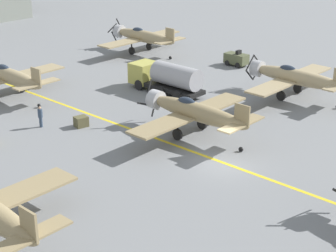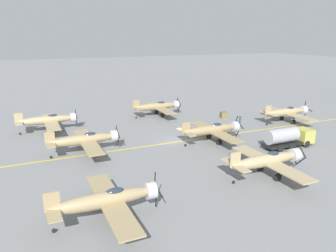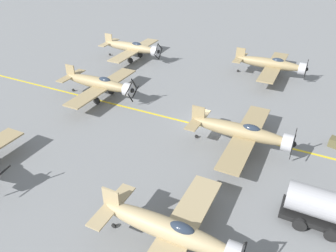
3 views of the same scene
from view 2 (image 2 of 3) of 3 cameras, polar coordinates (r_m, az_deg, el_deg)
name	(u,v)px [view 2 (image 2 of 3)]	position (r m, az deg, el deg)	size (l,w,h in m)	color
ground_plane	(177,142)	(50.23, 1.50, -2.79)	(400.00, 400.00, 0.00)	slate
taxiway_stripe	(177,142)	(50.23, 1.50, -2.79)	(0.30, 160.00, 0.01)	yellow
airplane_near_right	(107,200)	(29.58, -10.55, -12.50)	(12.00, 9.98, 3.79)	#9B865E
airplane_near_left	(48,120)	(58.63, -20.13, 0.98)	(12.00, 9.98, 3.65)	tan
airplane_mid_left	(158,106)	(65.75, -1.82, 3.43)	(12.00, 9.98, 3.65)	#978259
airplane_near_center	(85,140)	(46.18, -14.27, -2.32)	(12.00, 9.98, 3.65)	#9B875E
airplane_mid_center	(212,130)	(49.89, 7.74, -0.64)	(12.00, 9.98, 3.71)	#97835A
airplane_mid_right	(268,160)	(39.22, 16.95, -5.74)	(12.00, 9.98, 3.65)	tan
airplane_far_center	(287,112)	(64.72, 20.00, 2.29)	(12.00, 9.98, 3.78)	tan
fuel_tanker	(289,137)	(50.58, 20.28, -1.86)	(2.68, 8.00, 2.98)	black
ground_crew_walking	(240,119)	(61.42, 12.47, 1.19)	(0.38, 0.38, 1.77)	#334256
supply_crate_by_tanker	(237,126)	(58.44, 11.92, -0.05)	(1.03, 0.85, 0.85)	brown
supply_crate_mid_lane	(224,115)	(65.53, 9.68, 1.91)	(1.45, 1.21, 1.21)	brown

